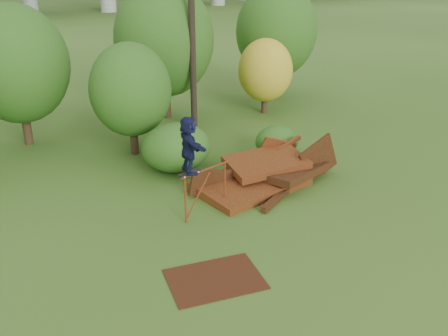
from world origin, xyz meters
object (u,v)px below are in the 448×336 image
skater (189,145)px  utility_pole (191,1)px  scrap_pile (264,175)px  flat_plate (215,279)px

skater → utility_pole: (4.38, 7.36, 3.18)m
scrap_pile → flat_plate: bearing=-139.4°
utility_pole → scrap_pile: bearing=-98.7°
scrap_pile → skater: (-3.38, -0.84, 2.07)m
scrap_pile → skater: bearing=-166.1°
skater → utility_pole: bearing=-21.6°
flat_plate → utility_pole: (5.37, 10.27, 5.60)m
utility_pole → skater: bearing=-120.8°
skater → flat_plate: size_ratio=0.74×
scrap_pile → utility_pole: bearing=81.3°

